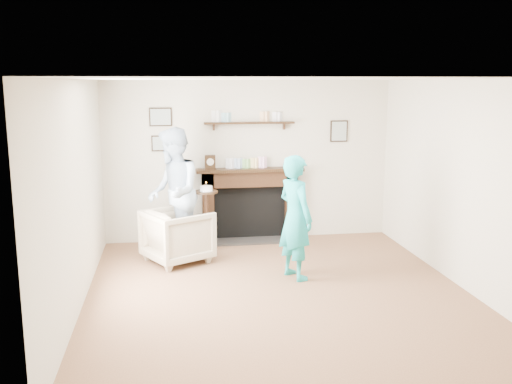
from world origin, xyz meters
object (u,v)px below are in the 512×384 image
woman (295,277)px  pedestal_table (207,209)px  man (175,256)px  armchair (178,261)px

woman → pedestal_table: bearing=16.0°
man → pedestal_table: bearing=97.3°
armchair → pedestal_table: bearing=-80.0°
armchair → pedestal_table: pedestal_table is taller
woman → man: bearing=28.8°
armchair → man: (-0.04, 0.25, 0.00)m
armchair → woman: size_ratio=0.52×
man → pedestal_table: size_ratio=1.74×
man → pedestal_table: pedestal_table is taller
man → pedestal_table: (0.47, 0.09, 0.65)m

